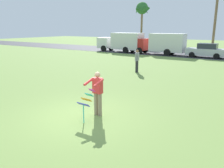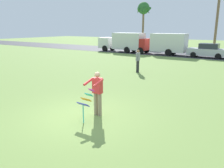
{
  "view_description": "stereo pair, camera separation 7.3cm",
  "coord_description": "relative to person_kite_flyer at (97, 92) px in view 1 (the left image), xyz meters",
  "views": [
    {
      "loc": [
        5.46,
        -6.15,
        3.35
      ],
      "look_at": [
        0.49,
        1.45,
        1.05
      ],
      "focal_mm": 35.96,
      "sensor_mm": 36.0,
      "label": 1
    },
    {
      "loc": [
        5.52,
        -6.11,
        3.35
      ],
      "look_at": [
        0.49,
        1.45,
        1.05
      ],
      "focal_mm": 35.96,
      "sensor_mm": 36.0,
      "label": 2
    }
  ],
  "objects": [
    {
      "name": "person_kite_flyer",
      "position": [
        0.0,
        0.0,
        0.0
      ],
      "size": [
        0.54,
        0.66,
        1.73
      ],
      "color": "gray",
      "rests_on": "ground"
    },
    {
      "name": "parked_truck_white_box",
      "position": [
        -11.16,
        20.67,
        0.46
      ],
      "size": [
        6.75,
        2.25,
        2.62
      ],
      "color": "silver",
      "rests_on": "ground"
    },
    {
      "name": "ground_plane",
      "position": [
        -0.5,
        -0.43,
        -0.95
      ],
      "size": [
        120.0,
        120.0,
        0.0
      ],
      "primitive_type": "plane",
      "color": "olive"
    },
    {
      "name": "kite_held",
      "position": [
        0.01,
        -0.68,
        -0.16
      ],
      "size": [
        0.51,
        0.64,
        1.17
      ],
      "color": "#D83399",
      "rests_on": "ground"
    },
    {
      "name": "parked_truck_red_cab",
      "position": [
        -5.48,
        20.66,
        0.46
      ],
      "size": [
        6.73,
        2.19,
        2.62
      ],
      "color": "#B2231E",
      "rests_on": "ground"
    },
    {
      "name": "palm_tree_left_near",
      "position": [
        -13.45,
        31.4,
        5.41
      ],
      "size": [
        2.58,
        2.71,
        7.72
      ],
      "color": "brown",
      "rests_on": "ground"
    },
    {
      "name": "road_strip",
      "position": [
        -0.5,
        23.07,
        -0.95
      ],
      "size": [
        120.0,
        8.0,
        0.01
      ],
      "primitive_type": "cube",
      "color": "#38383D",
      "rests_on": "ground"
    },
    {
      "name": "person_walker_near",
      "position": [
        -2.71,
        8.63,
        -0.02
      ],
      "size": [
        0.26,
        0.57,
        1.73
      ],
      "color": "#26262B",
      "rests_on": "ground"
    },
    {
      "name": "parked_car_silver",
      "position": [
        -0.08,
        20.67,
        -0.18
      ],
      "size": [
        4.2,
        1.84,
        1.6
      ],
      "color": "silver",
      "rests_on": "ground"
    }
  ]
}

